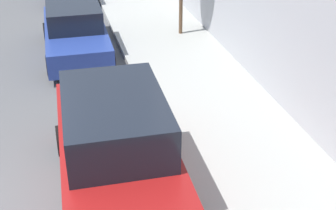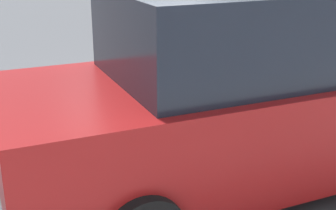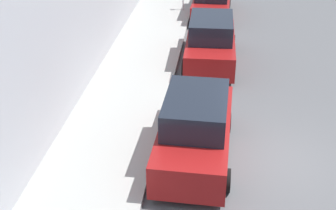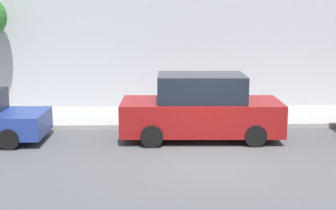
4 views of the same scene
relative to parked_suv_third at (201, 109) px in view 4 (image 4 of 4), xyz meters
The scene contains 3 objects.
ground_plane 2.51m from the parked_suv_third, behind, with size 60.00×60.00×0.00m, color #515154.
sidewalk 2.87m from the parked_suv_third, ahead, with size 3.14×32.00×0.15m.
parked_suv_third is the anchor object (origin of this frame).
Camera 4 is at (-11.52, 1.41, 3.80)m, focal length 50.00 mm.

